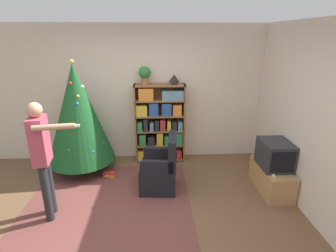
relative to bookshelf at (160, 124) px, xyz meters
The scene contains 14 objects.
ground_plane 2.08m from the bookshelf, 98.70° to the right, with size 14.00×14.00×0.00m, color brown.
wall_back 0.65m from the bookshelf, 142.81° to the left, with size 8.00×0.10×2.60m.
wall_right 2.85m from the bookshelf, 43.28° to the right, with size 0.10×8.00×2.60m.
area_rug 1.76m from the bookshelf, 120.30° to the right, with size 2.44×2.12×0.01m.
bookshelf is the anchor object (origin of this frame).
tv_stand 2.21m from the bookshelf, 34.55° to the right, with size 0.41×0.88×0.42m.
television 2.14m from the bookshelf, 34.60° to the right, with size 0.43×0.55×0.42m.
game_remote 2.23m from the bookshelf, 42.02° to the right, with size 0.04×0.12×0.02m.
christmas_tree 1.52m from the bookshelf, 166.02° to the right, with size 1.18×1.18×2.02m.
armchair 1.16m from the bookshelf, 90.85° to the right, with size 0.61×0.60×0.92m.
standing_person 2.29m from the bookshelf, 132.51° to the right, with size 0.67×0.47×1.63m.
potted_plant 0.99m from the bookshelf, behind, with size 0.22×0.22×0.33m.
table_lamp 0.91m from the bookshelf, ahead, with size 0.20×0.20×0.18m.
book_pile_near_tree 1.34m from the bookshelf, 144.31° to the right, with size 0.23×0.17×0.09m.
Camera 1 is at (0.20, -2.90, 2.39)m, focal length 28.00 mm.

